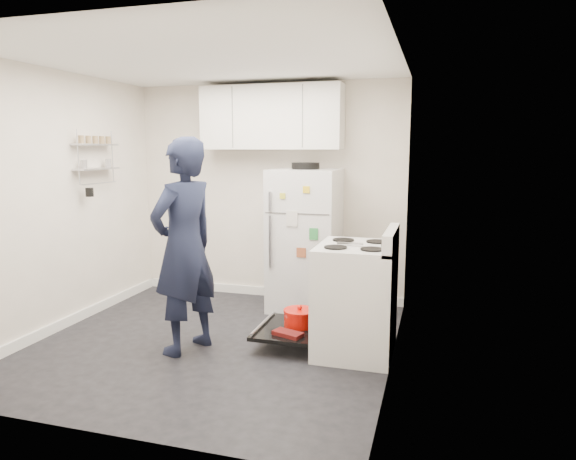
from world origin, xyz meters
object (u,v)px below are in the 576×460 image
(electric_range, at_px, (354,300))
(person, at_px, (184,247))
(refrigerator, at_px, (305,239))
(open_oven_door, at_px, (294,324))

(electric_range, bearing_deg, person, -165.23)
(electric_range, distance_m, refrigerator, 1.35)
(person, bearing_deg, refrigerator, 174.62)
(open_oven_door, bearing_deg, person, -155.14)
(refrigerator, height_order, person, person)
(person, bearing_deg, electric_range, 124.56)
(open_oven_door, height_order, refrigerator, refrigerator)
(refrigerator, bearing_deg, electric_range, -56.64)
(electric_range, height_order, open_oven_door, electric_range)
(electric_range, xyz_separation_m, person, (-1.42, -0.37, 0.46))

